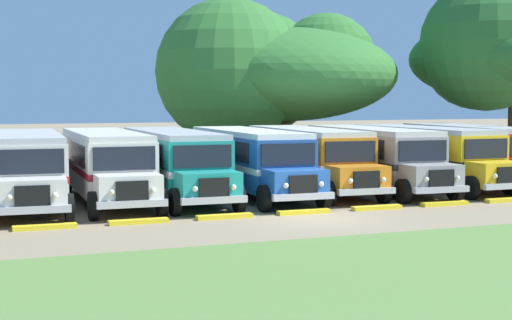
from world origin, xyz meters
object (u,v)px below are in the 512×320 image
object	(u,v)px
parked_bus_slot_2	(106,162)
parked_bus_slot_5	(308,156)
parked_bus_slot_1	(28,165)
parked_bus_slot_6	(373,155)
secondary_tree	(504,54)
parked_bus_slot_7	(426,153)
broad_shade_tree	(271,72)
parked_bus_slot_3	(174,160)
parked_bus_slot_8	(471,151)
parked_bus_slot_4	(250,159)

from	to	relation	value
parked_bus_slot_2	parked_bus_slot_5	bearing A→B (deg)	92.85
parked_bus_slot_1	parked_bus_slot_6	size ratio (longest dim) A/B	1.00
parked_bus_slot_6	secondary_tree	xyz separation A→B (m)	(14.44, 8.87, 5.42)
secondary_tree	parked_bus_slot_7	bearing A→B (deg)	-142.65
parked_bus_slot_5	parked_bus_slot_6	xyz separation A→B (m)	(3.04, -0.55, 0.00)
parked_bus_slot_1	parked_bus_slot_2	xyz separation A→B (m)	(3.08, 0.22, 0.00)
parked_bus_slot_5	broad_shade_tree	size ratio (longest dim) A/B	0.71
parked_bus_slot_1	parked_bus_slot_7	world-z (taller)	same
parked_bus_slot_3	parked_bus_slot_8	size ratio (longest dim) A/B	0.99
parked_bus_slot_2	parked_bus_slot_4	xyz separation A→B (m)	(6.16, -0.29, 0.00)
parked_bus_slot_7	secondary_tree	distance (m)	15.42
parked_bus_slot_8	broad_shade_tree	bearing A→B (deg)	-150.62
broad_shade_tree	parked_bus_slot_2	bearing A→B (deg)	-134.15
parked_bus_slot_2	parked_bus_slot_6	xyz separation A→B (m)	(12.22, -0.29, 0.00)
parked_bus_slot_7	secondary_tree	xyz separation A→B (m)	(11.48, 8.76, 5.42)
parked_bus_slot_5	parked_bus_slot_6	size ratio (longest dim) A/B	1.00
parked_bus_slot_5	broad_shade_tree	bearing A→B (deg)	167.37
parked_bus_slot_1	parked_bus_slot_8	world-z (taller)	same
parked_bus_slot_3	parked_bus_slot_4	bearing A→B (deg)	86.91
parked_bus_slot_6	parked_bus_slot_8	distance (m)	6.12
broad_shade_tree	secondary_tree	bearing A→B (deg)	-16.78
parked_bus_slot_4	broad_shade_tree	size ratio (longest dim) A/B	0.71
parked_bus_slot_3	broad_shade_tree	xyz separation A→B (m)	(9.63, 12.91, 4.22)
parked_bus_slot_1	parked_bus_slot_3	world-z (taller)	same
parked_bus_slot_2	secondary_tree	distance (m)	28.52
parked_bus_slot_5	parked_bus_slot_6	bearing A→B (deg)	81.71
broad_shade_tree	parked_bus_slot_7	bearing A→B (deg)	-78.30
parked_bus_slot_4	broad_shade_tree	distance (m)	15.18
parked_bus_slot_3	parked_bus_slot_4	size ratio (longest dim) A/B	1.00
secondary_tree	parked_bus_slot_2	bearing A→B (deg)	-162.16
parked_bus_slot_3	secondary_tree	distance (m)	25.90
parked_bus_slot_2	secondary_tree	world-z (taller)	secondary_tree
parked_bus_slot_2	parked_bus_slot_6	bearing A→B (deg)	89.85
parked_bus_slot_2	parked_bus_slot_4	distance (m)	6.17
parked_bus_slot_1	parked_bus_slot_8	distance (m)	21.37
parked_bus_slot_5	secondary_tree	bearing A→B (deg)	117.48
parked_bus_slot_3	secondary_tree	world-z (taller)	secondary_tree
parked_bus_slot_4	parked_bus_slot_6	xyz separation A→B (m)	(6.06, -0.00, 0.00)
parked_bus_slot_6	broad_shade_tree	bearing A→B (deg)	-178.84
parked_bus_slot_1	parked_bus_slot_4	size ratio (longest dim) A/B	1.00
parked_bus_slot_2	parked_bus_slot_4	world-z (taller)	same
parked_bus_slot_4	parked_bus_slot_8	bearing A→B (deg)	94.82
parked_bus_slot_3	parked_bus_slot_7	xyz separation A→B (m)	(12.33, -0.13, 0.00)
parked_bus_slot_5	parked_bus_slot_8	xyz separation A→B (m)	(9.10, 0.27, 0.00)
parked_bus_slot_7	broad_shade_tree	bearing A→B (deg)	-169.32
parked_bus_slot_7	secondary_tree	world-z (taller)	secondary_tree
parked_bus_slot_6	secondary_tree	size ratio (longest dim) A/B	0.77
parked_bus_slot_1	secondary_tree	bearing A→B (deg)	109.42
parked_bus_slot_4	parked_bus_slot_7	xyz separation A→B (m)	(9.02, 0.11, 0.00)
parked_bus_slot_5	parked_bus_slot_7	bearing A→B (deg)	87.80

